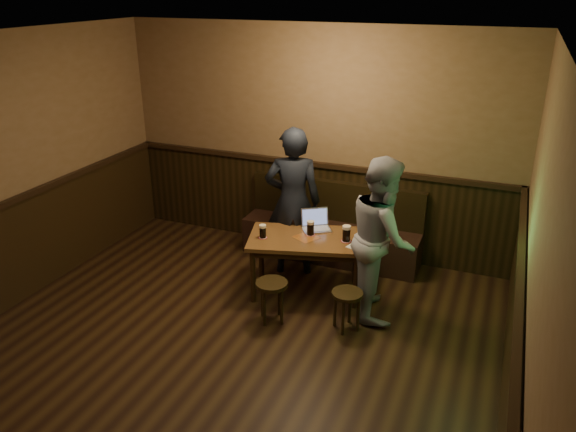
% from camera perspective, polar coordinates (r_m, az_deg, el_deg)
% --- Properties ---
extents(room, '(5.04, 6.04, 2.84)m').
position_cam_1_polar(room, '(4.67, -8.87, -3.27)').
color(room, black).
rests_on(room, ground).
extents(bench, '(2.20, 0.50, 0.95)m').
position_cam_1_polar(bench, '(7.01, 4.46, -1.87)').
color(bench, black).
rests_on(bench, ground).
extents(pub_table, '(1.39, 1.02, 0.67)m').
position_cam_1_polar(pub_table, '(6.12, 1.88, -2.93)').
color(pub_table, brown).
rests_on(pub_table, ground).
extents(stool_left, '(0.40, 0.40, 0.44)m').
position_cam_1_polar(stool_left, '(5.70, -1.67, -7.51)').
color(stool_left, black).
rests_on(stool_left, ground).
extents(stool_right, '(0.31, 0.31, 0.42)m').
position_cam_1_polar(stool_right, '(5.61, 6.02, -8.44)').
color(stool_right, black).
rests_on(stool_right, ground).
extents(pint_left, '(0.10, 0.10, 0.15)m').
position_cam_1_polar(pint_left, '(6.04, -2.58, -1.56)').
color(pint_left, maroon).
rests_on(pint_left, pub_table).
extents(pint_mid, '(0.11, 0.11, 0.17)m').
position_cam_1_polar(pint_mid, '(6.10, 2.30, -1.23)').
color(pint_mid, maroon).
rests_on(pint_mid, pub_table).
extents(pint_right, '(0.12, 0.12, 0.18)m').
position_cam_1_polar(pint_right, '(5.98, 5.95, -1.77)').
color(pint_right, maroon).
rests_on(pint_right, pub_table).
extents(laptop, '(0.39, 0.37, 0.22)m').
position_cam_1_polar(laptop, '(6.28, 2.84, -0.79)').
color(laptop, silver).
rests_on(laptop, pub_table).
extents(menu, '(0.25, 0.21, 0.00)m').
position_cam_1_polar(menu, '(5.89, 7.14, -3.19)').
color(menu, silver).
rests_on(menu, pub_table).
extents(person_suit, '(0.75, 0.61, 1.77)m').
position_cam_1_polar(person_suit, '(6.44, 0.50, 1.43)').
color(person_suit, black).
rests_on(person_suit, ground).
extents(person_grey, '(0.88, 0.99, 1.68)m').
position_cam_1_polar(person_grey, '(5.73, 9.53, -2.16)').
color(person_grey, gray).
rests_on(person_grey, ground).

